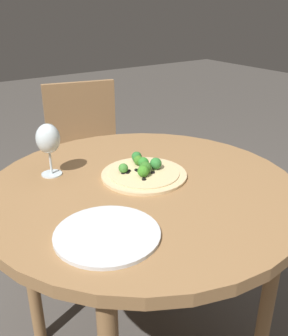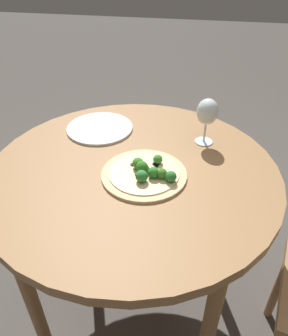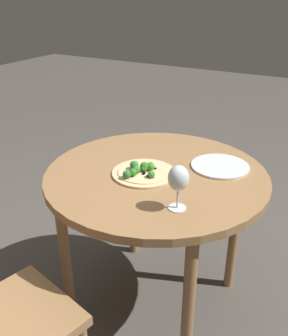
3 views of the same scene
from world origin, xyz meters
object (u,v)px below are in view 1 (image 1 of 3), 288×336
object	(u,v)px
chair	(88,164)
pizza	(144,172)
plate_near	(107,234)
wine_glass	(48,140)

from	to	relation	value
chair	pizza	world-z (taller)	chair
plate_near	chair	bearing A→B (deg)	-23.48
chair	plate_near	world-z (taller)	chair
chair	plate_near	bearing A→B (deg)	-99.76
chair	pizza	size ratio (longest dim) A/B	3.24
plate_near	pizza	bearing A→B (deg)	-48.97
wine_glass	chair	bearing A→B (deg)	-35.43
chair	wine_glass	bearing A→B (deg)	-111.70
pizza	plate_near	xyz separation A→B (m)	(-0.24, 0.28, -0.01)
chair	wine_glass	size ratio (longest dim) A/B	5.20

